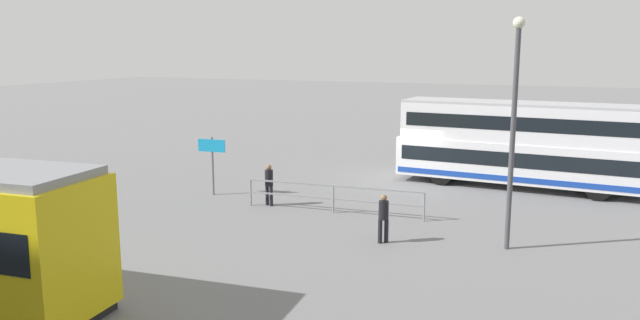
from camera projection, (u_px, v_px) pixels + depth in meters
name	position (u px, v px, depth m)	size (l,w,h in m)	color
ground_plane	(412.00, 184.00, 28.41)	(160.00, 160.00, 0.00)	slate
double_decker_bus	(526.00, 145.00, 27.31)	(11.34, 3.22, 3.81)	white
pedestrian_near_railing	(269.00, 182.00, 24.41)	(0.40, 0.40, 1.65)	black
pedestrian_crossing	(384.00, 215.00, 19.73)	(0.45, 0.45, 1.59)	black
pedestrian_railing	(333.00, 194.00, 23.33)	(6.92, 0.49, 1.08)	gray
info_sign	(212.00, 154.00, 26.06)	(1.24, 0.16, 2.48)	slate
street_lamp	(514.00, 117.00, 18.56)	(0.36, 0.36, 7.07)	#4C4C51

